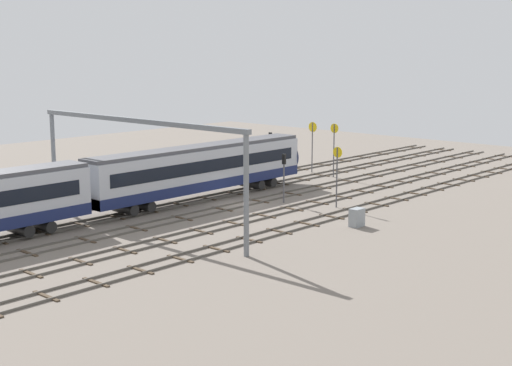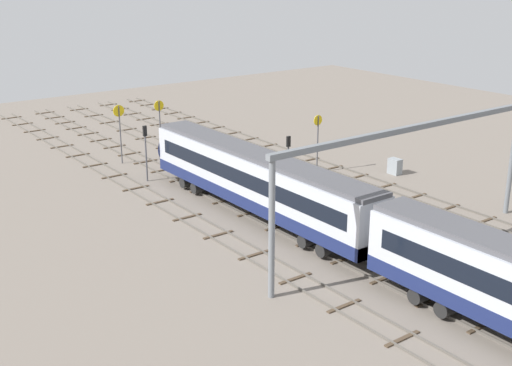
# 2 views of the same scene
# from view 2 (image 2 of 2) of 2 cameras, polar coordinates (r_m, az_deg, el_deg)

# --- Properties ---
(ground_plane) EXTENTS (107.98, 107.98, 0.00)m
(ground_plane) POSITION_cam_2_polar(r_m,az_deg,el_deg) (52.44, 3.35, -1.64)
(ground_plane) COLOR slate
(track_near_foreground) EXTENTS (91.98, 2.40, 0.16)m
(track_near_foreground) POSITION_cam_2_polar(r_m,az_deg,el_deg) (58.05, 9.91, 0.17)
(track_near_foreground) COLOR #59544C
(track_near_foreground) RESTS_ON ground
(track_second_near) EXTENTS (91.98, 2.40, 0.16)m
(track_second_near) POSITION_cam_2_polar(r_m,az_deg,el_deg) (55.14, 6.80, -0.66)
(track_second_near) COLOR #59544C
(track_second_near) RESTS_ON ground
(track_middle) EXTENTS (91.98, 2.40, 0.16)m
(track_middle) POSITION_cam_2_polar(r_m,az_deg,el_deg) (52.42, 3.35, -1.57)
(track_middle) COLOR #59544C
(track_middle) RESTS_ON ground
(track_with_train) EXTENTS (91.98, 2.40, 0.16)m
(track_with_train) POSITION_cam_2_polar(r_m,az_deg,el_deg) (49.93, -0.46, -2.57)
(track_with_train) COLOR #59544C
(track_with_train) RESTS_ON ground
(track_far_background) EXTENTS (91.98, 2.40, 0.16)m
(track_far_background) POSITION_cam_2_polar(r_m,az_deg,el_deg) (47.70, -4.66, -3.66)
(track_far_background) COLOR #59544C
(track_far_background) RESTS_ON ground
(train) EXTENTS (50.40, 3.24, 4.80)m
(train) POSITION_cam_2_polar(r_m,az_deg,el_deg) (40.25, 10.09, -4.17)
(train) COLOR #B7BCC6
(train) RESTS_ON ground
(overhead_gantry) EXTENTS (0.40, 23.04, 8.39)m
(overhead_gantry) POSITION_cam_2_polar(r_m,az_deg,el_deg) (42.84, 13.33, 2.53)
(overhead_gantry) COLOR slate
(overhead_gantry) RESTS_ON ground
(speed_sign_near_foreground) EXTENTS (0.14, 0.93, 5.26)m
(speed_sign_near_foreground) POSITION_cam_2_polar(r_m,az_deg,el_deg) (59.21, 5.34, 4.10)
(speed_sign_near_foreground) COLOR #4C4C51
(speed_sign_near_foreground) RESTS_ON ground
(speed_sign_mid_trackside) EXTENTS (0.14, 1.09, 5.58)m
(speed_sign_mid_trackside) POSITION_cam_2_polar(r_m,az_deg,el_deg) (62.94, -11.66, 4.96)
(speed_sign_mid_trackside) COLOR #4C4C51
(speed_sign_mid_trackside) RESTS_ON ground
(speed_sign_far_trackside) EXTENTS (0.14, 1.00, 5.73)m
(speed_sign_far_trackside) POSITION_cam_2_polar(r_m,az_deg,el_deg) (63.66, -8.29, 5.30)
(speed_sign_far_trackside) COLOR #4C4C51
(speed_sign_far_trackside) RESTS_ON ground
(signal_light_trackside_approach) EXTENTS (0.31, 0.32, 4.91)m
(signal_light_trackside_approach) POSITION_cam_2_polar(r_m,az_deg,el_deg) (57.29, -9.50, 3.21)
(signal_light_trackside_approach) COLOR #4C4C51
(signal_light_trackside_approach) RESTS_ON ground
(signal_light_trackside_departure) EXTENTS (0.31, 0.32, 4.36)m
(signal_light_trackside_departure) POSITION_cam_2_polar(r_m,az_deg,el_deg) (55.30, 2.79, 2.55)
(signal_light_trackside_departure) COLOR #4C4C51
(signal_light_trackside_departure) RESTS_ON ground
(relay_cabinet) EXTENTS (1.16, 0.78, 1.42)m
(relay_cabinet) POSITION_cam_2_polar(r_m,az_deg,el_deg) (60.44, 11.87, 1.41)
(relay_cabinet) COLOR gray
(relay_cabinet) RESTS_ON ground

